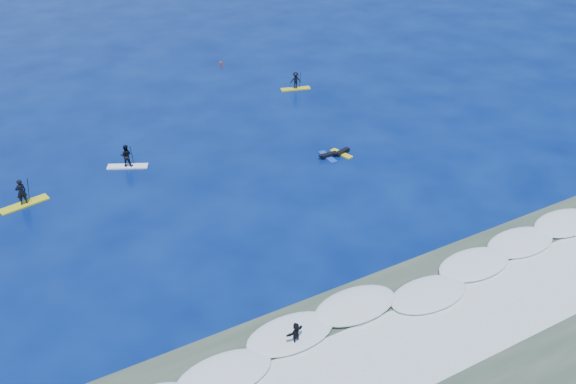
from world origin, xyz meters
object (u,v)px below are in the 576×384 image
sup_paddler_left (22,196)px  sup_paddler_right (296,82)px  sup_paddler_center (126,158)px  prone_paddler_far (328,156)px  prone_paddler_near (342,153)px  marker_buoy (221,64)px  wave_surfer (296,334)px

sup_paddler_left → sup_paddler_right: 27.16m
sup_paddler_center → prone_paddler_far: (13.57, -6.04, -0.63)m
prone_paddler_near → marker_buoy: bearing=-14.0°
prone_paddler_near → marker_buoy: 21.93m
sup_paddler_center → marker_buoy: 21.61m
sup_paddler_left → sup_paddler_right: sup_paddler_left is taller
prone_paddler_far → marker_buoy: size_ratio=3.36×
sup_paddler_right → marker_buoy: size_ratio=4.76×
sup_paddler_right → prone_paddler_far: (-4.67, -12.82, -0.61)m
sup_paddler_left → marker_buoy: (22.30, 17.48, -0.44)m
sup_paddler_center → sup_paddler_left: bearing=-140.8°
wave_surfer → marker_buoy: (13.12, 37.55, -0.47)m
sup_paddler_right → prone_paddler_near: 13.37m
prone_paddler_far → marker_buoy: bearing=-1.2°
sup_paddler_center → wave_surfer: bearing=-59.0°
prone_paddler_near → marker_buoy: marker_buoy is taller
sup_paddler_right → prone_paddler_near: bearing=-88.1°
sup_paddler_right → prone_paddler_near: (-3.47, -12.90, -0.62)m
sup_paddler_left → prone_paddler_far: (21.14, -4.37, -0.56)m
sup_paddler_center → prone_paddler_near: (14.76, -6.12, -0.63)m
sup_paddler_center → marker_buoy: (14.73, 15.81, -0.51)m
prone_paddler_near → prone_paddler_far: 1.20m
sup_paddler_right → prone_paddler_far: bearing=-93.1°
sup_paddler_left → prone_paddler_near: bearing=-22.4°
sup_paddler_left → prone_paddler_near: (22.34, -4.45, -0.57)m
marker_buoy → sup_paddler_center: bearing=-133.0°
sup_paddler_left → prone_paddler_far: bearing=-22.8°
sup_paddler_center → prone_paddler_far: sup_paddler_center is taller
marker_buoy → prone_paddler_near: bearing=-89.9°
sup_paddler_left → marker_buoy: 28.34m
prone_paddler_near → prone_paddler_far: (-1.20, 0.08, 0.01)m
sup_paddler_left → sup_paddler_center: 7.76m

